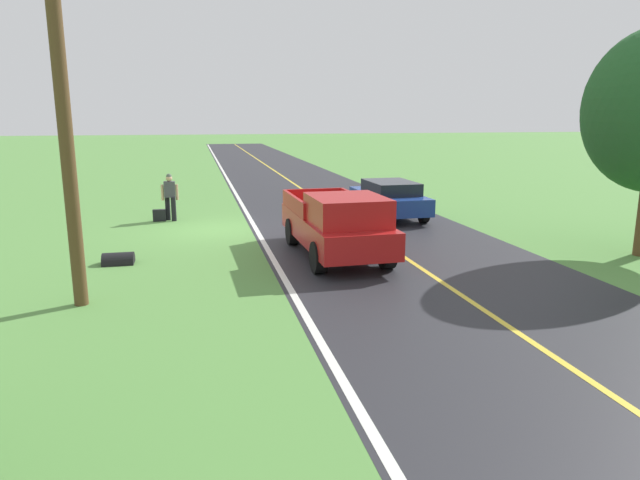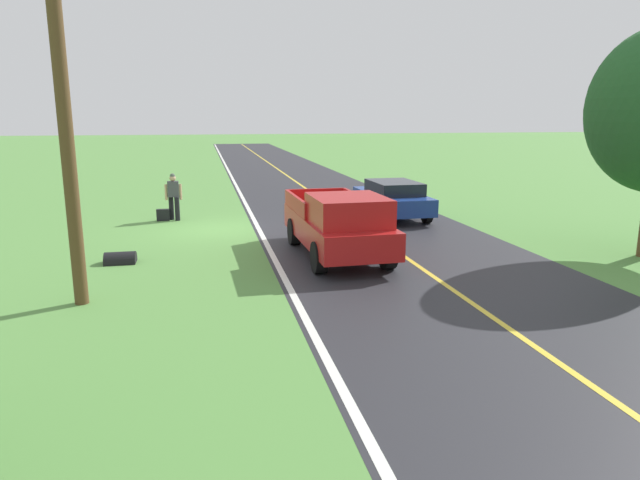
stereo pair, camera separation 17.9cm
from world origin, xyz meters
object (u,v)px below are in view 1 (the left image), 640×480
Objects in this scene: utility_pole_roadside at (63,110)px; hitchhiker_walking at (170,194)px; pickup_truck_passing at (338,223)px; suitcase_carried at (159,215)px; sedan_near_oncoming at (389,198)px.

hitchhiker_walking is at bearing -98.94° from utility_pole_roadside.
hitchhiker_walking is 8.28m from pickup_truck_passing.
suitcase_carried is at bearing -52.88° from pickup_truck_passing.
sedan_near_oncoming is 0.56× the size of utility_pole_roadside.
hitchhiker_walking reaches higher than suitcase_carried.
hitchhiker_walking is 8.24m from sedan_near_oncoming.
sedan_near_oncoming is (-3.47, -5.67, -0.21)m from pickup_truck_passing.
pickup_truck_passing reaches higher than hitchhiker_walking.
utility_pole_roadside reaches higher than suitcase_carried.
hitchhiker_walking is at bearing -8.08° from sedan_near_oncoming.
suitcase_carried is (0.42, 0.08, -0.76)m from hitchhiker_walking.
utility_pole_roadside reaches higher than hitchhiker_walking.
sedan_near_oncoming is (-8.58, 1.07, 0.54)m from suitcase_carried.
sedan_near_oncoming is (-8.16, 1.16, -0.23)m from hitchhiker_walking.
utility_pole_roadside is at bearing -6.88° from suitcase_carried.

